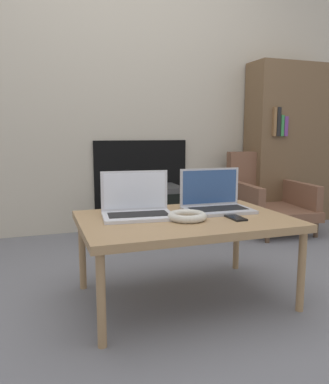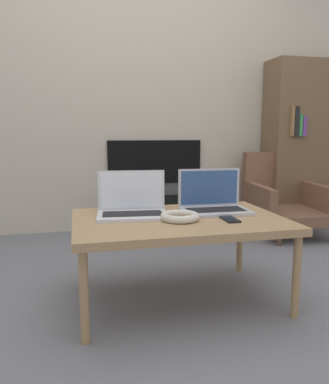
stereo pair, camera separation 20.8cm
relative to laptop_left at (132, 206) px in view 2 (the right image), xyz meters
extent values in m
plane|color=slate|center=(0.21, -0.26, -0.46)|extent=(14.00, 14.00, 0.00)
cube|color=#B7AD99|center=(0.21, 1.41, 0.84)|extent=(7.00, 0.06, 2.60)
cube|color=black|center=(0.40, 1.37, -0.08)|extent=(0.82, 0.03, 0.76)
cube|color=#9E7A51|center=(0.21, -0.11, -0.06)|extent=(1.00, 0.67, 0.04)
cylinder|color=#9E7A51|center=(-0.25, -0.40, -0.27)|extent=(0.04, 0.04, 0.38)
cylinder|color=#9E7A51|center=(0.67, -0.40, -0.27)|extent=(0.04, 0.04, 0.38)
cylinder|color=#9E7A51|center=(-0.25, 0.19, -0.27)|extent=(0.04, 0.04, 0.38)
cylinder|color=#9E7A51|center=(0.67, 0.19, -0.27)|extent=(0.04, 0.04, 0.38)
cube|color=silver|center=(0.00, -0.04, -0.04)|extent=(0.36, 0.27, 0.02)
cube|color=black|center=(0.00, -0.04, -0.03)|extent=(0.30, 0.16, 0.00)
cube|color=silver|center=(0.01, 0.07, 0.07)|extent=(0.34, 0.04, 0.20)
cube|color=white|center=(0.01, 0.07, 0.07)|extent=(0.31, 0.04, 0.18)
cube|color=#B2B2B7|center=(0.42, -0.04, -0.04)|extent=(0.35, 0.24, 0.02)
cube|color=black|center=(0.42, -0.04, -0.03)|extent=(0.29, 0.14, 0.00)
cube|color=#B2B2B7|center=(0.43, 0.07, 0.07)|extent=(0.34, 0.02, 0.20)
cube|color=#2D4C7F|center=(0.43, 0.07, 0.07)|extent=(0.31, 0.01, 0.18)
torus|color=beige|center=(0.20, -0.16, -0.03)|extent=(0.18, 0.18, 0.04)
cube|color=black|center=(0.43, -0.21, -0.04)|extent=(0.06, 0.13, 0.01)
cube|color=#383838|center=(0.40, 1.17, -0.27)|extent=(0.54, 0.38, 0.39)
cube|color=black|center=(0.40, 0.98, -0.27)|extent=(0.45, 0.01, 0.30)
cube|color=brown|center=(1.40, 0.88, -0.29)|extent=(0.62, 0.73, 0.08)
cube|color=brown|center=(1.43, 1.17, -0.03)|extent=(0.56, 0.16, 0.45)
cube|color=brown|center=(1.16, 0.91, -0.15)|extent=(0.12, 0.61, 0.20)
cube|color=brown|center=(1.65, 0.86, -0.15)|extent=(0.12, 0.61, 0.20)
cylinder|color=#4C3828|center=(1.18, 0.60, -0.40)|extent=(0.04, 0.04, 0.13)
cylinder|color=#4C3828|center=(1.18, 1.17, -0.40)|extent=(0.04, 0.04, 0.13)
cylinder|color=#4C3828|center=(1.63, 1.17, -0.40)|extent=(0.04, 0.04, 0.13)
cube|color=brown|center=(1.81, 1.21, 0.26)|extent=(0.82, 0.30, 1.45)
cube|color=brown|center=(1.52, 1.05, 0.46)|extent=(0.03, 0.02, 0.25)
cube|color=black|center=(1.55, 1.05, 0.46)|extent=(0.04, 0.02, 0.25)
cube|color=#337F42|center=(1.59, 1.05, 0.42)|extent=(0.03, 0.02, 0.18)
cube|color=#6B387F|center=(1.63, 1.05, 0.42)|extent=(0.03, 0.02, 0.17)
camera|label=1|loc=(-0.46, -1.75, 0.35)|focal=35.00mm
camera|label=2|loc=(-0.26, -1.81, 0.35)|focal=35.00mm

